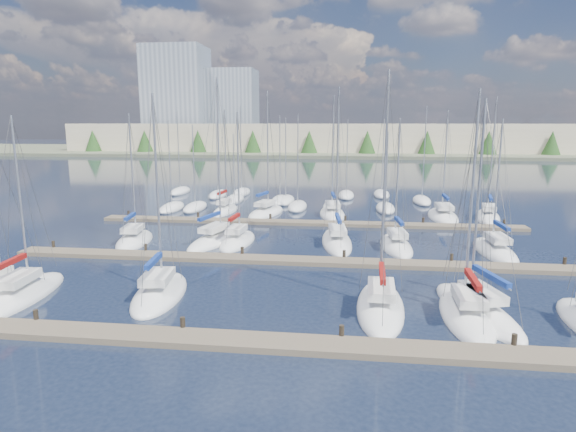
# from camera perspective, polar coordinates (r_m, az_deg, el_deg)

# --- Properties ---
(ground) EXTENTS (400.00, 400.00, 0.00)m
(ground) POSITION_cam_1_polar(r_m,az_deg,el_deg) (79.89, 4.06, 3.47)
(ground) COLOR #1C2538
(ground) RESTS_ON ground
(dock_near) EXTENTS (44.00, 1.93, 1.10)m
(dock_near) POSITION_cam_1_polar(r_m,az_deg,el_deg) (23.86, -3.65, -14.71)
(dock_near) COLOR #6B5E4C
(dock_near) RESTS_ON ground
(dock_mid) EXTENTS (44.00, 1.93, 1.10)m
(dock_mid) POSITION_cam_1_polar(r_m,az_deg,el_deg) (36.83, 0.39, -5.28)
(dock_mid) COLOR #6B5E4C
(dock_mid) RESTS_ON ground
(dock_far) EXTENTS (44.00, 1.93, 1.10)m
(dock_far) POSITION_cam_1_polar(r_m,az_deg,el_deg) (50.35, 2.24, -0.82)
(dock_far) COLOR #6B5E4C
(dock_far) RESTS_ON ground
(sailboat_f) EXTENTS (4.63, 9.06, 12.52)m
(sailboat_f) POSITION_cam_1_polar(r_m,az_deg,el_deg) (29.42, 21.45, -10.32)
(sailboat_f) COLOR white
(sailboat_f) RESTS_ON ground
(sailboat_e) EXTENTS (2.92, 8.22, 12.98)m
(sailboat_e) POSITION_cam_1_polar(r_m,az_deg,el_deg) (28.59, 20.34, -10.86)
(sailboat_e) COLOR white
(sailboat_e) RESTS_ON ground
(sailboat_r) EXTENTS (4.15, 8.90, 14.00)m
(sailboat_r) POSITION_cam_1_polar(r_m,az_deg,el_deg) (57.75, 22.60, -0.10)
(sailboat_r) COLOR white
(sailboat_r) RESTS_ON ground
(sailboat_o) EXTENTS (4.60, 8.35, 14.77)m
(sailboat_o) POSITION_cam_1_polar(r_m,az_deg,el_deg) (55.90, -2.62, 0.41)
(sailboat_o) COLOR white
(sailboat_o) RESTS_ON ground
(sailboat_q) EXTENTS (3.26, 8.78, 12.56)m
(sailboat_q) POSITION_cam_1_polar(r_m,az_deg,el_deg) (56.51, 17.87, -0.03)
(sailboat_q) COLOR white
(sailboat_q) RESTS_ON ground
(sailboat_k) EXTENTS (3.45, 9.63, 14.19)m
(sailboat_k) POSITION_cam_1_polar(r_m,az_deg,el_deg) (42.68, 5.79, -3.00)
(sailboat_k) COLOR white
(sailboat_k) RESTS_ON ground
(sailboat_n) EXTENTS (2.68, 7.04, 12.68)m
(sailboat_n) POSITION_cam_1_polar(r_m,az_deg,el_deg) (57.42, -7.46, 0.62)
(sailboat_n) COLOR white
(sailboat_n) RESTS_ON ground
(sailboat_c) EXTENTS (3.78, 7.99, 12.93)m
(sailboat_c) POSITION_cam_1_polar(r_m,az_deg,el_deg) (30.97, -14.95, -8.83)
(sailboat_c) COLOR white
(sailboat_c) RESTS_ON ground
(sailboat_b) EXTENTS (3.28, 8.58, 11.67)m
(sailboat_b) POSITION_cam_1_polar(r_m,az_deg,el_deg) (33.81, -28.87, -8.18)
(sailboat_b) COLOR white
(sailboat_b) RESTS_ON ground
(sailboat_j) EXTENTS (2.92, 7.20, 12.10)m
(sailboat_j) POSITION_cam_1_polar(r_m,az_deg,el_deg) (42.75, -5.97, -2.99)
(sailboat_j) COLOR white
(sailboat_j) RESTS_ON ground
(sailboat_l) EXTENTS (3.10, 7.71, 11.62)m
(sailboat_l) POSITION_cam_1_polar(r_m,az_deg,el_deg) (42.02, 12.67, -3.46)
(sailboat_l) COLOR white
(sailboat_l) RESTS_ON ground
(sailboat_i) EXTENTS (4.71, 9.66, 15.03)m
(sailboat_i) POSITION_cam_1_polar(r_m,az_deg,el_deg) (43.63, -8.44, -2.75)
(sailboat_i) COLOR white
(sailboat_i) RESTS_ON ground
(sailboat_p) EXTENTS (3.73, 8.67, 14.19)m
(sailboat_p) POSITION_cam_1_polar(r_m,az_deg,el_deg) (55.38, 5.28, 0.26)
(sailboat_p) COLOR white
(sailboat_p) RESTS_ON ground
(sailboat_h) EXTENTS (3.71, 7.33, 12.01)m
(sailboat_h) POSITION_cam_1_polar(r_m,az_deg,el_deg) (44.92, -17.73, -2.78)
(sailboat_h) COLOR white
(sailboat_h) RESTS_ON ground
(sailboat_m) EXTENTS (2.87, 8.31, 11.56)m
(sailboat_m) POSITION_cam_1_polar(r_m,az_deg,el_deg) (42.86, 23.30, -3.82)
(sailboat_m) COLOR white
(sailboat_m) RESTS_ON ground
(sailboat_d) EXTENTS (3.07, 8.73, 14.04)m
(sailboat_d) POSITION_cam_1_polar(r_m,az_deg,el_deg) (28.44, 10.88, -10.46)
(sailboat_d) COLOR white
(sailboat_d) RESTS_ON ground
(distant_boats) EXTENTS (36.93, 20.75, 13.30)m
(distant_boats) POSITION_cam_1_polar(r_m,az_deg,el_deg) (64.23, -0.59, 1.90)
(distant_boats) COLOR #9EA0A5
(distant_boats) RESTS_ON ground
(shoreline) EXTENTS (400.00, 60.00, 38.00)m
(shoreline) POSITION_cam_1_polar(r_m,az_deg,el_deg) (169.78, 1.19, 10.03)
(shoreline) COLOR #666B51
(shoreline) RESTS_ON ground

